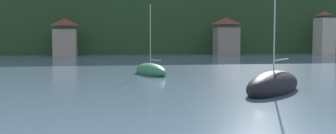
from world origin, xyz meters
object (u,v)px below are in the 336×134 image
object	(u,v)px
shore_building_eastcentral	(324,33)
shore_building_westcentral	(65,38)
shore_building_central	(226,37)
sailboat_mid_8	(273,86)
sailboat_far_10	(150,71)

from	to	relation	value
shore_building_eastcentral	shore_building_westcentral	bearing A→B (deg)	179.36
shore_building_central	sailboat_mid_8	world-z (taller)	sailboat_mid_8
shore_building_westcentral	shore_building_eastcentral	distance (m)	57.14
sailboat_mid_8	shore_building_central	bearing A→B (deg)	-150.89
shore_building_eastcentral	sailboat_mid_8	size ratio (longest dim) A/B	0.79
sailboat_far_10	shore_building_central	bearing A→B (deg)	-42.61
sailboat_mid_8	sailboat_far_10	bearing A→B (deg)	-112.04
shore_building_eastcentral	sailboat_far_10	size ratio (longest dim) A/B	1.20
sailboat_far_10	shore_building_eastcentral	bearing A→B (deg)	-62.15
shore_building_central	shore_building_eastcentral	distance (m)	22.87
shore_building_westcentral	shore_building_eastcentral	world-z (taller)	shore_building_eastcentral
shore_building_westcentral	sailboat_mid_8	bearing A→B (deg)	-70.69
shore_building_central	sailboat_mid_8	size ratio (longest dim) A/B	0.66
shore_building_central	sailboat_far_10	size ratio (longest dim) A/B	1.01
sailboat_mid_8	sailboat_far_10	world-z (taller)	sailboat_mid_8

